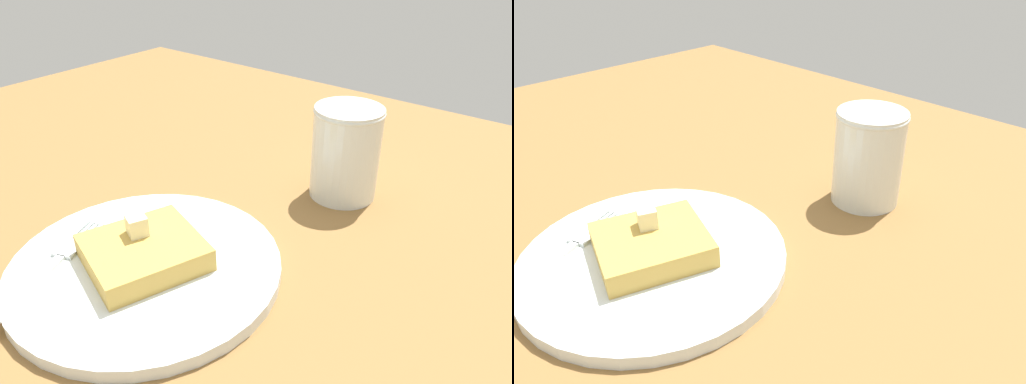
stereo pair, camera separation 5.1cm
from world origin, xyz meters
TOP-DOWN VIEW (x-y plane):
  - table_surface at (0.00, 0.00)cm, footprint 126.39×126.39cm
  - plate at (1.41, 3.29)cm, footprint 25.25×25.25cm
  - toast_slice_center at (1.41, 3.29)cm, footprint 12.03×12.46cm
  - butter_pat_primary at (0.45, 3.92)cm, footprint 2.43×2.33cm
  - fork at (-4.86, -2.06)cm, footprint 7.34×15.37cm
  - syrup_jar at (8.18, 27.79)cm, footprint 7.96×7.96cm

SIDE VIEW (x-z plane):
  - table_surface at x=0.00cm, z-range 0.00..2.51cm
  - plate at x=1.41cm, z-range 2.60..3.88cm
  - fork at x=-4.86cm, z-range 3.79..4.15cm
  - toast_slice_center at x=1.41cm, z-range 3.79..6.04cm
  - butter_pat_primary at x=0.45cm, z-range 6.04..7.96cm
  - syrup_jar at x=8.18cm, z-range 1.93..12.77cm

